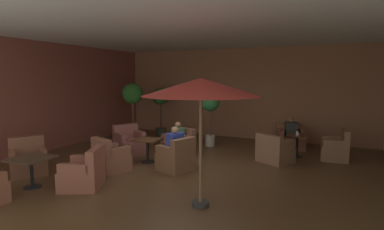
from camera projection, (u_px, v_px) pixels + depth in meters
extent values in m
cube|color=brown|center=(184.00, 170.00, 7.71)|extent=(9.84, 9.51, 0.02)
cube|color=#9F684A|center=(240.00, 94.00, 11.72)|extent=(9.84, 0.08, 3.43)
cube|color=brown|center=(46.00, 97.00, 9.60)|extent=(0.08, 9.51, 3.43)
cube|color=silver|center=(183.00, 30.00, 7.29)|extent=(9.84, 9.51, 0.06)
cylinder|color=black|center=(296.00, 156.00, 9.01)|extent=(0.35, 0.35, 0.02)
cylinder|color=black|center=(297.00, 146.00, 8.98)|extent=(0.07, 0.07, 0.61)
cube|color=#4C2B1C|center=(297.00, 136.00, 8.94)|extent=(0.62, 0.62, 0.03)
cube|color=#875B43|center=(334.00, 153.00, 8.64)|extent=(0.76, 0.82, 0.41)
cube|color=#875B43|center=(346.00, 138.00, 8.49)|extent=(0.22, 0.77, 0.46)
cube|color=#875B43|center=(334.00, 144.00, 8.32)|extent=(0.56, 0.18, 0.21)
cube|color=#875B43|center=(332.00, 140.00, 8.90)|extent=(0.56, 0.18, 0.21)
cube|color=brown|center=(290.00, 143.00, 9.97)|extent=(1.02, 1.00, 0.40)
cube|color=brown|center=(289.00, 129.00, 10.23)|extent=(0.82, 0.42, 0.38)
cube|color=brown|center=(302.00, 134.00, 9.85)|extent=(0.32, 0.63, 0.24)
cube|color=brown|center=(280.00, 133.00, 9.93)|extent=(0.32, 0.63, 0.24)
cube|color=#875F45|center=(275.00, 155.00, 8.39)|extent=(1.06, 1.02, 0.41)
cube|color=#875F45|center=(269.00, 142.00, 8.18)|extent=(0.80, 0.52, 0.38)
cube|color=#875F45|center=(267.00, 141.00, 8.64)|extent=(0.39, 0.57, 0.23)
cube|color=#875F45|center=(287.00, 145.00, 8.11)|extent=(0.39, 0.57, 0.23)
cylinder|color=black|center=(148.00, 162.00, 8.40)|extent=(0.38, 0.38, 0.02)
cylinder|color=black|center=(148.00, 151.00, 8.37)|extent=(0.07, 0.07, 0.61)
cube|color=#51311B|center=(147.00, 140.00, 8.33)|extent=(0.69, 0.69, 0.03)
cube|color=brown|center=(178.00, 149.00, 9.13)|extent=(0.99, 0.97, 0.41)
cube|color=brown|center=(185.00, 134.00, 9.28)|extent=(0.78, 0.43, 0.39)
cube|color=brown|center=(184.00, 140.00, 8.83)|extent=(0.32, 0.59, 0.23)
cube|color=brown|center=(170.00, 137.00, 9.30)|extent=(0.32, 0.59, 0.23)
cube|color=brown|center=(130.00, 147.00, 9.25)|extent=(1.00, 1.03, 0.46)
cube|color=brown|center=(125.00, 131.00, 9.42)|extent=(0.50, 0.77, 0.44)
cube|color=brown|center=(140.00, 135.00, 9.37)|extent=(0.57, 0.39, 0.24)
cube|color=brown|center=(120.00, 137.00, 8.98)|extent=(0.57, 0.39, 0.24)
cube|color=#905942|center=(112.00, 163.00, 7.60)|extent=(0.92, 0.92, 0.40)
cube|color=#905942|center=(101.00, 148.00, 7.35)|extent=(0.73, 0.39, 0.46)
cube|color=#905942|center=(107.00, 149.00, 7.79)|extent=(0.33, 0.58, 0.22)
cube|color=#905942|center=(119.00, 152.00, 7.40)|extent=(0.33, 0.58, 0.22)
cube|color=brown|center=(175.00, 162.00, 7.63)|extent=(0.92, 0.92, 0.44)
cube|color=brown|center=(183.00, 147.00, 7.38)|extent=(0.38, 0.74, 0.41)
cube|color=brown|center=(166.00, 151.00, 7.41)|extent=(0.60, 0.32, 0.21)
cube|color=brown|center=(182.00, 147.00, 7.83)|extent=(0.60, 0.32, 0.21)
cylinder|color=black|center=(33.00, 187.00, 6.46)|extent=(0.36, 0.36, 0.02)
cylinder|color=black|center=(32.00, 173.00, 6.42)|extent=(0.07, 0.07, 0.61)
cube|color=#4A3426|center=(31.00, 159.00, 6.38)|extent=(0.81, 0.81, 0.03)
cube|color=#934E3E|center=(82.00, 178.00, 6.44)|extent=(1.05, 1.07, 0.42)
cube|color=#934E3E|center=(96.00, 158.00, 6.39)|extent=(0.51, 0.80, 0.43)
cube|color=#934E3E|center=(73.00, 168.00, 6.07)|extent=(0.61, 0.39, 0.19)
cube|color=#934E3E|center=(85.00, 159.00, 6.73)|extent=(0.61, 0.39, 0.19)
cube|color=brown|center=(29.00, 166.00, 7.33)|extent=(1.05, 1.06, 0.40)
cube|color=brown|center=(27.00, 146.00, 7.52)|extent=(0.56, 0.75, 0.48)
cube|color=brown|center=(43.00, 152.00, 7.42)|extent=(0.56, 0.42, 0.21)
cube|color=brown|center=(12.00, 156.00, 7.08)|extent=(0.56, 0.42, 0.21)
cylinder|color=#2D2D2D|center=(200.00, 204.00, 5.53)|extent=(0.32, 0.32, 0.08)
cylinder|color=brown|center=(201.00, 145.00, 5.40)|extent=(0.06, 0.06, 2.26)
cone|color=#C63A32|center=(201.00, 87.00, 5.28)|extent=(2.08, 2.08, 0.31)
cylinder|color=#32352C|center=(161.00, 132.00, 12.26)|extent=(0.42, 0.42, 0.31)
cylinder|color=brown|center=(161.00, 116.00, 12.19)|extent=(0.06, 0.06, 0.99)
sphere|color=#32682F|center=(161.00, 96.00, 12.09)|extent=(0.68, 0.68, 0.68)
cylinder|color=#3E2D2E|center=(134.00, 136.00, 11.39)|extent=(0.33, 0.33, 0.34)
cylinder|color=brown|center=(133.00, 117.00, 11.31)|extent=(0.06, 0.06, 1.08)
sphere|color=#2F722C|center=(133.00, 93.00, 11.20)|extent=(0.76, 0.76, 0.76)
cylinder|color=beige|center=(210.00, 141.00, 10.41)|extent=(0.32, 0.32, 0.36)
cylinder|color=brown|center=(210.00, 123.00, 10.33)|extent=(0.06, 0.06, 0.87)
sphere|color=#2D713B|center=(210.00, 102.00, 10.25)|extent=(0.62, 0.62, 0.62)
cube|color=#2C3DA7|center=(175.00, 143.00, 7.57)|extent=(0.36, 0.45, 0.51)
sphere|color=#AF7E55|center=(175.00, 130.00, 7.53)|extent=(0.17, 0.17, 0.17)
cube|color=#343635|center=(291.00, 130.00, 9.92)|extent=(0.42, 0.35, 0.47)
sphere|color=brown|center=(291.00, 120.00, 9.88)|extent=(0.19, 0.19, 0.19)
cube|color=#467750|center=(178.00, 135.00, 9.08)|extent=(0.42, 0.36, 0.44)
sphere|color=#AC7757|center=(178.00, 125.00, 9.05)|extent=(0.18, 0.18, 0.18)
cylinder|color=white|center=(297.00, 133.00, 8.89)|extent=(0.08, 0.08, 0.11)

